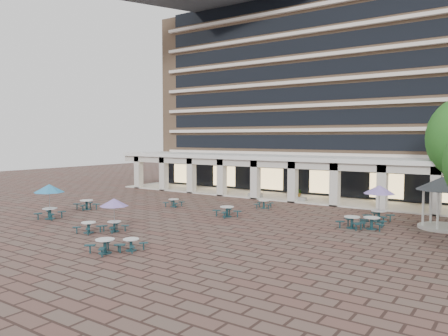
{
  "coord_description": "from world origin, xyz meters",
  "views": [
    {
      "loc": [
        20.59,
        -26.1,
        6.29
      ],
      "look_at": [
        0.46,
        3.0,
        3.81
      ],
      "focal_mm": 35.0,
      "sensor_mm": 36.0,
      "label": 1
    }
  ],
  "objects_px": {
    "picnic_table_4": "(49,190)",
    "planter_right": "(299,197)",
    "picnic_table_2": "(131,243)",
    "planter_left": "(255,193)",
    "gazebo": "(446,189)",
    "picnic_table_1": "(105,245)"
  },
  "relations": [
    {
      "from": "picnic_table_4",
      "to": "gazebo",
      "type": "bearing_deg",
      "value": 7.92
    },
    {
      "from": "picnic_table_4",
      "to": "planter_right",
      "type": "relative_size",
      "value": 1.78
    },
    {
      "from": "picnic_table_4",
      "to": "planter_left",
      "type": "distance_m",
      "value": 20.54
    },
    {
      "from": "gazebo",
      "to": "picnic_table_1",
      "type": "bearing_deg",
      "value": -128.93
    },
    {
      "from": "picnic_table_2",
      "to": "planter_left",
      "type": "xyz_separation_m",
      "value": [
        -5.13,
        22.28,
        0.07
      ]
    },
    {
      "from": "picnic_table_2",
      "to": "planter_right",
      "type": "xyz_separation_m",
      "value": [
        -0.19,
        22.28,
        0.12
      ]
    },
    {
      "from": "picnic_table_4",
      "to": "planter_right",
      "type": "height_order",
      "value": "picnic_table_4"
    },
    {
      "from": "planter_left",
      "to": "planter_right",
      "type": "bearing_deg",
      "value": 0.0
    },
    {
      "from": "picnic_table_1",
      "to": "picnic_table_4",
      "type": "relative_size",
      "value": 0.71
    },
    {
      "from": "planter_right",
      "to": "gazebo",
      "type": "bearing_deg",
      "value": -23.08
    },
    {
      "from": "picnic_table_2",
      "to": "picnic_table_1",
      "type": "bearing_deg",
      "value": -128.28
    },
    {
      "from": "planter_left",
      "to": "planter_right",
      "type": "distance_m",
      "value": 4.94
    },
    {
      "from": "gazebo",
      "to": "planter_left",
      "type": "distance_m",
      "value": 19.65
    },
    {
      "from": "picnic_table_4",
      "to": "planter_right",
      "type": "bearing_deg",
      "value": 38.34
    },
    {
      "from": "picnic_table_1",
      "to": "gazebo",
      "type": "height_order",
      "value": "gazebo"
    },
    {
      "from": "picnic_table_2",
      "to": "planter_left",
      "type": "bearing_deg",
      "value": 97.21
    },
    {
      "from": "picnic_table_2",
      "to": "planter_right",
      "type": "relative_size",
      "value": 1.07
    },
    {
      "from": "picnic_table_2",
      "to": "planter_left",
      "type": "relative_size",
      "value": 1.07
    },
    {
      "from": "gazebo",
      "to": "planter_left",
      "type": "relative_size",
      "value": 2.63
    },
    {
      "from": "picnic_table_4",
      "to": "gazebo",
      "type": "height_order",
      "value": "gazebo"
    },
    {
      "from": "picnic_table_2",
      "to": "planter_right",
      "type": "bearing_deg",
      "value": 84.73
    },
    {
      "from": "picnic_table_2",
      "to": "planter_left",
      "type": "height_order",
      "value": "planter_left"
    }
  ]
}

